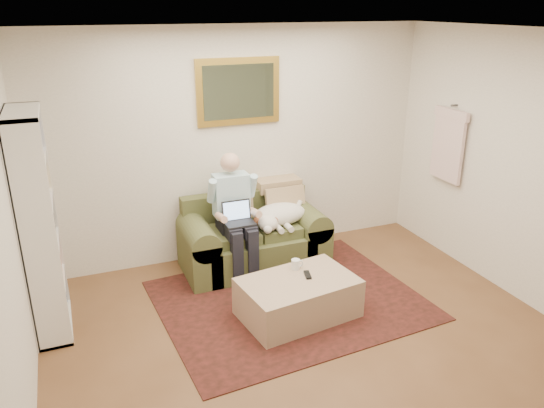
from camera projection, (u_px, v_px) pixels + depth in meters
room_shell at (324, 209)px, 4.10m from camera, size 4.51×5.00×2.61m
rug at (289, 300)px, 5.32m from camera, size 2.64×2.17×0.01m
sofa at (253, 243)px, 5.95m from camera, size 1.59×0.81×0.95m
seated_man at (236, 218)px, 5.61m from camera, size 0.52×0.75×1.34m
laptop at (238, 217)px, 5.54m from camera, size 0.31×0.24×0.22m
sleeping_dog at (280, 214)px, 5.87m from camera, size 0.65×0.41×0.24m
ottoman at (298, 298)px, 5.00m from camera, size 1.14×0.81×0.38m
coffee_mug at (296, 264)px, 5.11m from camera, size 0.08×0.08×0.10m
tv_remote at (308, 275)px, 5.00m from camera, size 0.08×0.16×0.02m
bookshelf at (39, 226)px, 4.56m from camera, size 0.28×0.80×2.00m
wall_mirror at (239, 92)px, 5.73m from camera, size 0.94×0.04×0.72m
hanging_shirt at (448, 141)px, 5.93m from camera, size 0.06×0.52×0.90m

